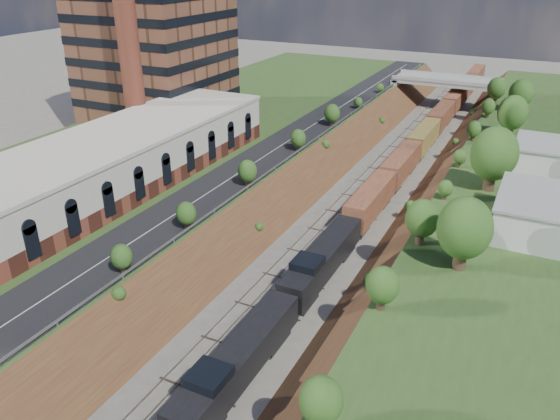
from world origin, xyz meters
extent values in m
cube|color=#335021|center=(-33.00, 60.00, 2.50)|extent=(44.00, 180.00, 5.00)
cube|color=brown|center=(-11.00, 60.00, 0.00)|extent=(10.00, 180.00, 10.00)
cube|color=brown|center=(11.00, 60.00, 0.00)|extent=(10.00, 180.00, 10.00)
cube|color=gray|center=(-2.60, 60.00, 0.09)|extent=(1.58, 180.00, 0.18)
cube|color=gray|center=(2.60, 60.00, 0.09)|extent=(1.58, 180.00, 0.18)
cube|color=black|center=(-15.50, 60.00, 5.05)|extent=(8.00, 180.00, 0.10)
cube|color=#99999E|center=(-11.40, 60.00, 5.55)|extent=(0.06, 171.00, 0.30)
cube|color=brown|center=(-28.00, 38.00, 6.10)|extent=(14.00, 62.00, 2.20)
cube|color=beige|center=(-28.00, 38.00, 9.35)|extent=(14.00, 62.00, 4.30)
cube|color=beige|center=(-28.00, 38.00, 11.75)|extent=(14.30, 62.30, 0.50)
cylinder|color=brown|center=(-36.00, 56.00, 25.00)|extent=(3.20, 3.20, 40.00)
cube|color=gray|center=(-11.50, 122.00, 3.10)|extent=(1.50, 8.00, 6.20)
cube|color=gray|center=(11.50, 122.00, 3.10)|extent=(1.50, 8.00, 6.20)
cube|color=gray|center=(0.00, 122.00, 6.20)|extent=(24.00, 8.00, 1.00)
cube|color=gray|center=(0.00, 118.00, 7.00)|extent=(24.00, 0.30, 0.80)
cube|color=gray|center=(0.00, 126.00, 7.00)|extent=(24.00, 0.30, 0.80)
cube|color=silver|center=(23.50, 52.00, 7.00)|extent=(9.00, 12.00, 4.00)
cube|color=silver|center=(23.00, 74.00, 6.80)|extent=(8.00, 10.00, 3.60)
cylinder|color=#473323|center=(17.00, 40.00, 6.31)|extent=(1.30, 1.30, 2.62)
ellipsoid|color=#325F21|center=(17.00, 40.00, 9.46)|extent=(5.25, 5.25, 6.30)
cylinder|color=#473323|center=(-11.80, 20.00, 5.61)|extent=(0.66, 0.66, 1.22)
ellipsoid|color=#325F21|center=(-11.80, 20.00, 7.08)|extent=(2.45, 2.45, 2.94)
cube|color=black|center=(2.60, 21.23, 2.32)|extent=(2.96, 17.74, 2.84)
cube|color=black|center=(2.60, 39.97, 2.32)|extent=(2.96, 17.74, 2.84)
cube|color=brown|center=(2.60, 105.08, 2.67)|extent=(2.96, 110.48, 3.55)
camera|label=1|loc=(21.75, -9.51, 33.30)|focal=35.00mm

